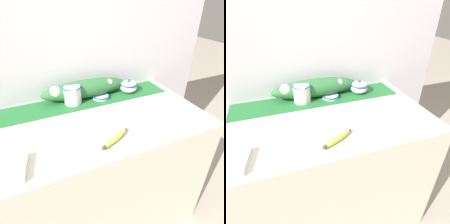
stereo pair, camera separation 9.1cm
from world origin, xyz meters
The scene contains 11 objects.
ground_plane centered at (0.00, 0.00, 0.00)m, with size 12.00×12.00×0.00m, color #B2A899.
countertop centered at (0.00, 0.00, 0.45)m, with size 1.25×0.72×0.91m, color beige.
back_wall centered at (0.00, 0.38, 1.20)m, with size 2.05×0.04×2.40m, color silver.
table_runner centered at (0.00, 0.24, 0.91)m, with size 1.15×0.23×0.00m, color #236B33.
cream_pitcher centered at (-0.10, 0.24, 0.97)m, with size 0.12×0.14×0.12m.
sugar_bowl centered at (0.32, 0.24, 0.95)m, with size 0.12×0.12×0.10m.
small_dish centered at (0.09, 0.23, 0.92)m, with size 0.12×0.12×0.02m.
banana centered at (-0.01, -0.23, 0.93)m, with size 0.19×0.12×0.04m.
spoon centered at (0.39, 0.03, 0.91)m, with size 0.16×0.09×0.01m.
napkin_stack centered at (-0.51, -0.23, 0.92)m, with size 0.16×0.16×0.03m, color silver.
poinsettia_garland centered at (0.00, 0.29, 0.98)m, with size 0.60×0.14×0.13m.
Camera 1 is at (-0.35, -0.94, 1.57)m, focal length 32.00 mm.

